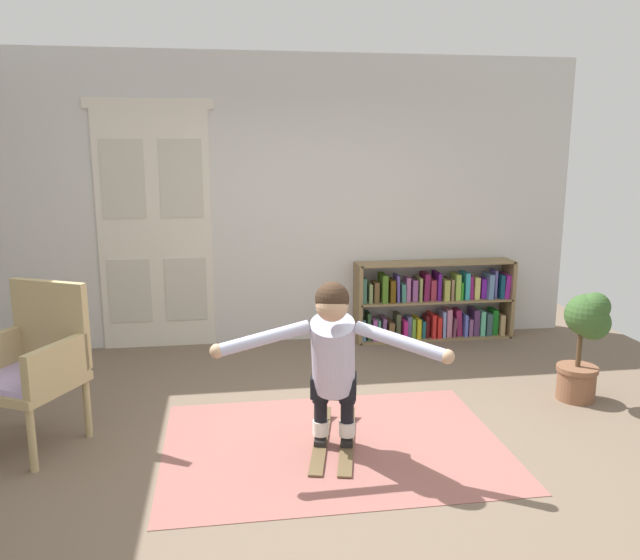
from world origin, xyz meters
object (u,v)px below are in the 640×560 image
object	(u,v)px
wicker_chair	(33,362)
skis_pair	(334,440)
bookshelf	(435,304)
person_skier	(333,354)
potted_plant	(586,336)

from	to	relation	value
wicker_chair	skis_pair	bearing A→B (deg)	-8.99
bookshelf	person_skier	size ratio (longest dim) A/B	1.17
wicker_chair	person_skier	distance (m)	2.02
potted_plant	skis_pair	distance (m)	2.18
bookshelf	skis_pair	bearing A→B (deg)	-123.20
wicker_chair	person_skier	xyz separation A→B (m)	(1.96, -0.49, 0.12)
bookshelf	person_skier	world-z (taller)	person_skier
bookshelf	potted_plant	bearing A→B (deg)	-72.26
skis_pair	person_skier	size ratio (longest dim) A/B	0.67
potted_plant	skis_pair	size ratio (longest dim) A/B	0.94
bookshelf	wicker_chair	xyz separation A→B (m)	(-3.48, -1.95, 0.21)
bookshelf	wicker_chair	world-z (taller)	wicker_chair
bookshelf	wicker_chair	distance (m)	4.00
potted_plant	skis_pair	world-z (taller)	potted_plant
bookshelf	potted_plant	distance (m)	1.94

